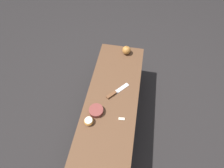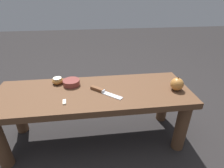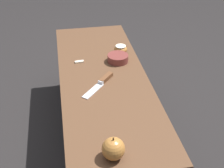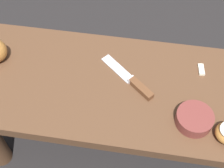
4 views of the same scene
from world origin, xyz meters
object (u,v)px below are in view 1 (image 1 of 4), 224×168
Objects in this scene: apple_whole at (126,50)px; apple_cut at (89,121)px; knife at (115,93)px; bowl at (96,111)px; wooden_bench at (112,103)px.

apple_cut is at bearing 166.71° from apple_whole.
apple_cut is (-0.76, 0.18, -0.02)m from apple_whole.
apple_whole is at bearing 36.74° from knife.
wooden_bench is at bearing -35.28° from bowl.
wooden_bench is 13.43× the size of apple_whole.
wooden_bench is 0.29m from apple_cut.
wooden_bench is 11.17× the size of bowl.
knife is 0.22m from bowl.
apple_cut is (-0.23, 0.13, 0.10)m from wooden_bench.
bowl is (-0.19, 0.11, 0.01)m from knife.
knife is at bearing 175.97° from apple_whole.
knife is at bearing -14.50° from wooden_bench.
apple_whole is at bearing -13.29° from apple_cut.
apple_cut reaches higher than wooden_bench.
apple_whole is at bearing -5.07° from wooden_bench.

